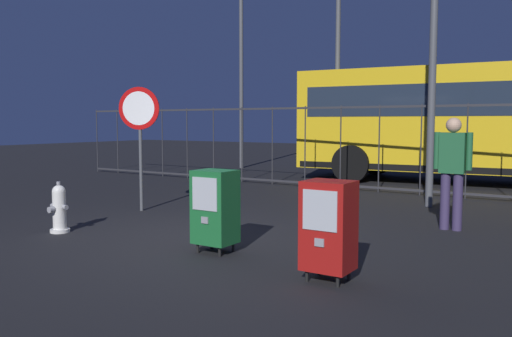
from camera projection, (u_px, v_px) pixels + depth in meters
name	position (u px, v px, depth m)	size (l,w,h in m)	color
ground_plane	(191.00, 239.00, 7.29)	(60.00, 60.00, 0.00)	black
fire_hydrant	(59.00, 209.00, 7.70)	(0.33, 0.32, 0.75)	silver
newspaper_box_primary	(215.00, 207.00, 6.49)	(0.48, 0.42, 1.02)	black
newspaper_box_secondary	(329.00, 225.00, 5.31)	(0.48, 0.42, 1.02)	black
stop_sign	(139.00, 122.00, 9.48)	(0.71, 0.31, 2.23)	#4C4F54
pedestrian	(452.00, 167.00, 7.83)	(0.55, 0.22, 1.67)	#382D51
fence_barrier	(359.00, 147.00, 12.34)	(18.03, 0.04, 2.00)	#2D2D33
bus_near	(508.00, 118.00, 13.32)	(10.67, 3.45, 3.00)	gold
street_light_near_left	(241.00, 50.00, 18.30)	(0.32, 0.32, 7.07)	#4C4F54
street_light_far_left	(338.00, 34.00, 15.43)	(0.32, 0.32, 7.20)	#4C4F54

